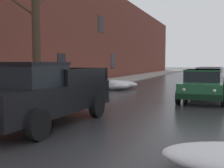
{
  "coord_description": "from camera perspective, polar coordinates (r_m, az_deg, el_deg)",
  "views": [
    {
      "loc": [
        2.93,
        -0.28,
        1.75
      ],
      "look_at": [
        -0.58,
        8.67,
        1.0
      ],
      "focal_mm": 44.39,
      "sensor_mm": 36.0,
      "label": 1
    }
  ],
  "objects": [
    {
      "name": "sedan_green_parked_kerbside_close",
      "position": [
        13.2,
        18.13,
        -0.07
      ],
      "size": [
        1.95,
        4.19,
        1.42
      ],
      "color": "#1E5633",
      "rests_on": "ground"
    },
    {
      "name": "brick_townhouse_facade",
      "position": [
        21.61,
        -10.08,
        12.18
      ],
      "size": [
        0.63,
        80.0,
        9.35
      ],
      "color": "brown",
      "rests_on": "ground"
    },
    {
      "name": "snow_bank_near_corner_left",
      "position": [
        18.8,
        0.91,
        -0.04
      ],
      "size": [
        2.99,
        1.15,
        0.54
      ],
      "color": "white",
      "rests_on": "ground"
    },
    {
      "name": "sedan_silver_parked_kerbside_mid",
      "position": [
        20.16,
        19.38,
        1.39
      ],
      "size": [
        2.26,
        4.42,
        1.42
      ],
      "color": "#B7B7BC",
      "rests_on": "ground"
    },
    {
      "name": "pickup_truck_black_approaching_near_lane",
      "position": [
        8.03,
        -14.7,
        -1.86
      ],
      "size": [
        2.38,
        5.0,
        1.76
      ],
      "color": "black",
      "rests_on": "ground"
    },
    {
      "name": "snow_bank_mid_block_left",
      "position": [
        17.67,
        -0.16,
        -0.29
      ],
      "size": [
        2.52,
        1.08,
        0.66
      ],
      "color": "white",
      "rests_on": "ground"
    },
    {
      "name": "left_sidewalk_slab",
      "position": [
        20.44,
        -4.77,
        -0.28
      ],
      "size": [
        3.3,
        80.0,
        0.12
      ],
      "primitive_type": "cube",
      "color": "gray",
      "rests_on": "ground"
    },
    {
      "name": "bare_tree_second_along_sidewalk",
      "position": [
        12.74,
        -15.48,
        11.21
      ],
      "size": [
        3.19,
        3.75,
        6.58
      ],
      "color": "#423323",
      "rests_on": "ground"
    }
  ]
}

